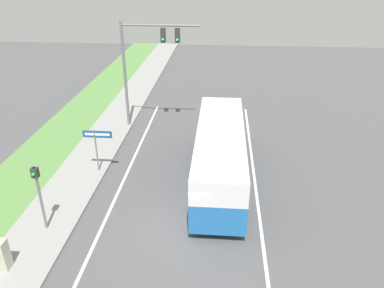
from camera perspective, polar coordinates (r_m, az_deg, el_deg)
name	(u,v)px	position (r m, az deg, el deg)	size (l,w,h in m)	color
ground_plane	(182,224)	(17.58, -1.55, -12.11)	(80.00, 80.00, 0.00)	#4C4C4F
sidewalk	(51,216)	(19.13, -20.67, -10.27)	(2.80, 80.00, 0.12)	gray
lane_divider_near	(105,220)	(18.26, -13.08, -11.22)	(0.14, 30.00, 0.01)	silver
lane_divider_far	(261,228)	(17.63, 10.45, -12.50)	(0.14, 30.00, 0.01)	silver
bus	(220,151)	(19.93, 4.28, -1.15)	(2.64, 10.23, 3.22)	#236BB7
signal_gantry	(144,56)	(25.85, -7.26, 13.20)	(5.23, 0.41, 7.36)	slate
pedestrian_signal	(38,189)	(17.28, -22.36, -6.36)	(0.28, 0.34, 3.20)	slate
street_sign	(97,142)	(21.20, -14.28, 0.30)	(1.63, 0.08, 2.63)	slate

